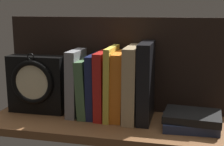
# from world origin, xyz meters

# --- Properties ---
(ground_plane) EXTENTS (0.78, 0.27, 0.03)m
(ground_plane) POSITION_xyz_m (0.00, 0.00, -0.01)
(ground_plane) COLOR brown
(back_panel) EXTENTS (0.78, 0.01, 0.32)m
(back_panel) POSITION_xyz_m (0.00, 0.13, 0.16)
(back_panel) COLOR black
(back_panel) RESTS_ON ground_plane
(book_gray_chess) EXTENTS (0.04, 0.13, 0.22)m
(book_gray_chess) POSITION_xyz_m (-0.12, 0.04, 0.11)
(book_gray_chess) COLOR gray
(book_gray_chess) RESTS_ON ground_plane
(book_green_romantic) EXTENTS (0.04, 0.13, 0.19)m
(book_green_romantic) POSITION_xyz_m (-0.09, 0.04, 0.09)
(book_green_romantic) COLOR #476B44
(book_green_romantic) RESTS_ON ground_plane
(book_navy_bierce) EXTENTS (0.03, 0.13, 0.20)m
(book_navy_bierce) POSITION_xyz_m (-0.06, 0.04, 0.10)
(book_navy_bierce) COLOR #192147
(book_navy_bierce) RESTS_ON ground_plane
(book_red_requiem) EXTENTS (0.03, 0.14, 0.22)m
(book_red_requiem) POSITION_xyz_m (-0.03, 0.04, 0.11)
(book_red_requiem) COLOR red
(book_red_requiem) RESTS_ON ground_plane
(book_yellow_seinlanguage) EXTENTS (0.02, 0.15, 0.23)m
(book_yellow_seinlanguage) POSITION_xyz_m (-0.00, 0.04, 0.12)
(book_yellow_seinlanguage) COLOR gold
(book_yellow_seinlanguage) RESTS_ON ground_plane
(book_orange_pandolfini) EXTENTS (0.04, 0.14, 0.22)m
(book_orange_pandolfini) POSITION_xyz_m (0.03, 0.04, 0.11)
(book_orange_pandolfini) COLOR orange
(book_orange_pandolfini) RESTS_ON ground_plane
(book_tan_shortstories) EXTENTS (0.04, 0.16, 0.23)m
(book_tan_shortstories) POSITION_xyz_m (0.07, 0.04, 0.12)
(book_tan_shortstories) COLOR tan
(book_tan_shortstories) RESTS_ON ground_plane
(book_black_skeptic) EXTENTS (0.04, 0.16, 0.25)m
(book_black_skeptic) POSITION_xyz_m (0.11, 0.04, 0.12)
(book_black_skeptic) COLOR black
(book_black_skeptic) RESTS_ON ground_plane
(framed_clock) EXTENTS (0.19, 0.08, 0.21)m
(framed_clock) POSITION_xyz_m (-0.26, 0.03, 0.10)
(framed_clock) COLOR black
(framed_clock) RESTS_ON ground_plane
(book_stack_side) EXTENTS (0.17, 0.14, 0.05)m
(book_stack_side) POSITION_xyz_m (0.25, -0.00, 0.02)
(book_stack_side) COLOR #232D4C
(book_stack_side) RESTS_ON ground_plane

